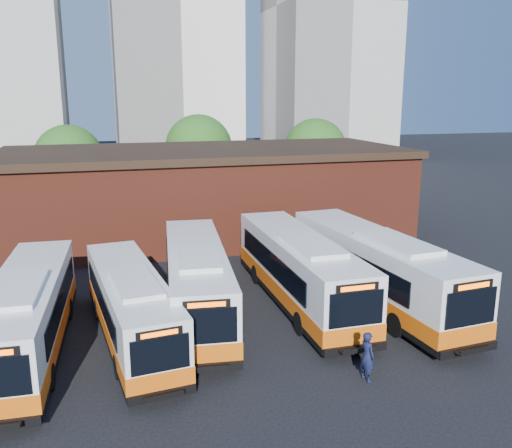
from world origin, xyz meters
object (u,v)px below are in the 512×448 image
object	(u,v)px
bus_west	(131,309)
bus_mideast	(299,272)
bus_farwest	(28,317)
bus_midwest	(197,283)
transit_worker	(367,356)
bus_east	(376,271)

from	to	relation	value
bus_west	bus_mideast	xyz separation A→B (m)	(8.23, 2.01, 0.21)
bus_farwest	bus_midwest	xyz separation A→B (m)	(7.13, 1.93, 0.06)
bus_farwest	bus_mideast	distance (m)	12.41
bus_mideast	bus_midwest	bearing A→B (deg)	-179.12
bus_midwest	bus_mideast	size ratio (longest dim) A/B	0.98
bus_farwest	bus_west	distance (m)	4.02
bus_midwest	transit_worker	bearing A→B (deg)	-51.42
bus_farwest	transit_worker	bearing A→B (deg)	-22.71
bus_east	bus_west	bearing A→B (deg)	179.75
bus_farwest	bus_midwest	bearing A→B (deg)	18.14
bus_mideast	bus_east	world-z (taller)	bus_east
bus_midwest	transit_worker	world-z (taller)	bus_midwest
bus_midwest	bus_farwest	bearing A→B (deg)	-158.48
bus_mideast	transit_worker	distance (m)	7.80
bus_midwest	bus_mideast	xyz separation A→B (m)	(5.12, 0.08, 0.06)
transit_worker	bus_west	bearing A→B (deg)	41.35
bus_east	transit_worker	xyz separation A→B (m)	(-3.91, -6.69, -0.73)
transit_worker	bus_farwest	bearing A→B (deg)	51.57
bus_east	transit_worker	bearing A→B (deg)	-124.99
bus_east	transit_worker	size ratio (longest dim) A/B	7.28
bus_east	transit_worker	world-z (taller)	bus_east
bus_west	bus_east	bearing A→B (deg)	-2.15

